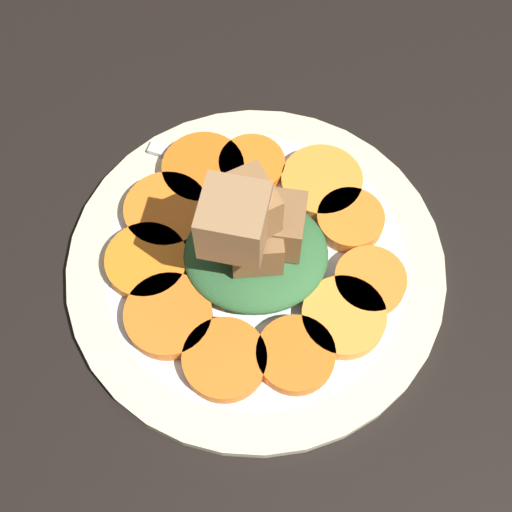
# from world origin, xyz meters

# --- Properties ---
(table_slab) EXTENTS (1.20, 1.20, 0.02)m
(table_slab) POSITION_xyz_m (0.00, 0.00, 0.01)
(table_slab) COLOR black
(table_slab) RESTS_ON ground
(plate) EXTENTS (0.29, 0.29, 0.01)m
(plate) POSITION_xyz_m (0.00, 0.00, 0.03)
(plate) COLOR beige
(plate) RESTS_ON table_slab
(carrot_slice_0) EXTENTS (0.07, 0.07, 0.01)m
(carrot_slice_0) POSITION_xyz_m (-0.06, -0.07, 0.04)
(carrot_slice_0) COLOR orange
(carrot_slice_0) RESTS_ON plate
(carrot_slice_1) EXTENTS (0.05, 0.05, 0.01)m
(carrot_slice_1) POSITION_xyz_m (0.00, -0.08, 0.04)
(carrot_slice_1) COLOR orange
(carrot_slice_1) RESTS_ON plate
(carrot_slice_2) EXTENTS (0.07, 0.07, 0.01)m
(carrot_slice_2) POSITION_xyz_m (0.04, -0.08, 0.04)
(carrot_slice_2) COLOR orange
(carrot_slice_2) RESTS_ON plate
(carrot_slice_3) EXTENTS (0.07, 0.07, 0.01)m
(carrot_slice_3) POSITION_xyz_m (0.07, -0.04, 0.04)
(carrot_slice_3) COLOR orange
(carrot_slice_3) RESTS_ON plate
(carrot_slice_4) EXTENTS (0.06, 0.06, 0.01)m
(carrot_slice_4) POSITION_xyz_m (0.08, 0.00, 0.04)
(carrot_slice_4) COLOR orange
(carrot_slice_4) RESTS_ON plate
(carrot_slice_5) EXTENTS (0.06, 0.06, 0.01)m
(carrot_slice_5) POSITION_xyz_m (0.07, 0.04, 0.04)
(carrot_slice_5) COLOR orange
(carrot_slice_5) RESTS_ON plate
(carrot_slice_6) EXTENTS (0.06, 0.06, 0.01)m
(carrot_slice_6) POSITION_xyz_m (0.03, 0.08, 0.04)
(carrot_slice_6) COLOR orange
(carrot_slice_6) RESTS_ON plate
(carrot_slice_7) EXTENTS (0.06, 0.06, 0.01)m
(carrot_slice_7) POSITION_xyz_m (-0.03, 0.08, 0.04)
(carrot_slice_7) COLOR orange
(carrot_slice_7) RESTS_ON plate
(carrot_slice_8) EXTENTS (0.06, 0.06, 0.01)m
(carrot_slice_8) POSITION_xyz_m (-0.06, 0.05, 0.04)
(carrot_slice_8) COLOR orange
(carrot_slice_8) RESTS_ON plate
(carrot_slice_9) EXTENTS (0.05, 0.05, 0.01)m
(carrot_slice_9) POSITION_xyz_m (-0.08, 0.02, 0.04)
(carrot_slice_9) COLOR orange
(carrot_slice_9) RESTS_ON plate
(carrot_slice_10) EXTENTS (0.05, 0.05, 0.01)m
(carrot_slice_10) POSITION_xyz_m (-0.08, -0.03, 0.04)
(carrot_slice_10) COLOR orange
(carrot_slice_10) RESTS_ON plate
(center_pile) EXTENTS (0.11, 0.10, 0.11)m
(center_pile) POSITION_xyz_m (0.00, 0.00, 0.07)
(center_pile) COLOR #2D6033
(center_pile) RESTS_ON plate
(fork) EXTENTS (0.18, 0.08, 0.00)m
(fork) POSITION_xyz_m (-0.00, -0.08, 0.03)
(fork) COLOR silver
(fork) RESTS_ON plate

